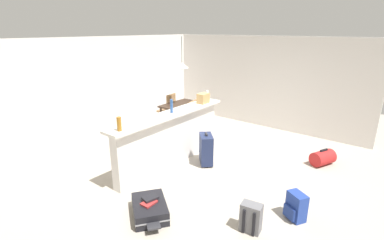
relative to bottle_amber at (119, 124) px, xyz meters
name	(u,v)px	position (x,y,z in m)	size (l,w,h in m)	color
ground_plane	(202,164)	(1.67, -0.45, -1.24)	(13.00, 13.00, 0.05)	#ADA393
wall_back	(108,87)	(1.67, 2.60, 0.04)	(6.60, 0.10, 2.50)	silver
wall_right	(258,82)	(4.72, -0.15, 0.04)	(0.10, 6.00, 2.50)	silver
partition_half_wall	(171,140)	(1.27, 0.05, -0.69)	(2.80, 0.20, 1.05)	silver
bar_countertop	(171,114)	(1.27, 0.05, -0.14)	(2.96, 0.40, 0.05)	white
bottle_amber	(119,124)	(0.00, 0.00, 0.00)	(0.08, 0.08, 0.23)	#9E661E
bottle_blue	(172,106)	(1.30, 0.04, 0.02)	(0.06, 0.06, 0.27)	#284C89
bottle_white	(207,96)	(2.53, 0.06, 0.00)	(0.06, 0.06, 0.24)	silver
grocery_bag	(203,98)	(2.29, -0.01, -0.01)	(0.26, 0.18, 0.22)	tan
dining_table	(183,108)	(2.98, 1.18, -0.57)	(1.10, 0.80, 0.74)	#332319
dining_chair_near_partition	(196,117)	(2.85, 0.62, -0.70)	(0.48, 0.48, 0.93)	#9E754C
dining_chair_far_side	(168,108)	(3.05, 1.77, -0.70)	(0.45, 0.45, 0.93)	#9E754C
pendant_lamp	(182,65)	(2.91, 1.13, 0.58)	(0.34, 0.34, 0.83)	black
suitcase_flat_black	(150,209)	(-0.22, -0.86, -1.10)	(0.80, 0.87, 0.22)	black
backpack_blue	(296,207)	(1.05, -2.60, -1.01)	(0.32, 0.33, 0.42)	#233D93
backpack_grey	(251,218)	(0.42, -2.20, -1.01)	(0.28, 0.31, 0.42)	slate
duffel_bag_red	(323,158)	(3.16, -2.43, -1.06)	(0.56, 0.47, 0.34)	red
suitcase_upright_navy	(206,149)	(1.71, -0.52, -0.88)	(0.48, 0.48, 0.67)	#1E284C
book_stack	(150,200)	(-0.20, -0.85, -0.96)	(0.31, 0.23, 0.06)	#AD2D2D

